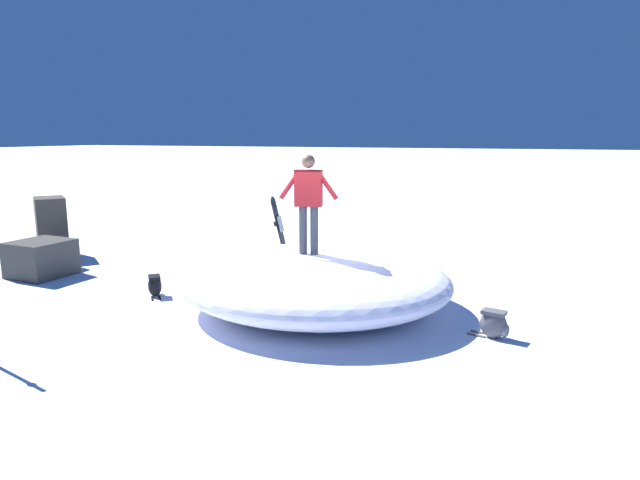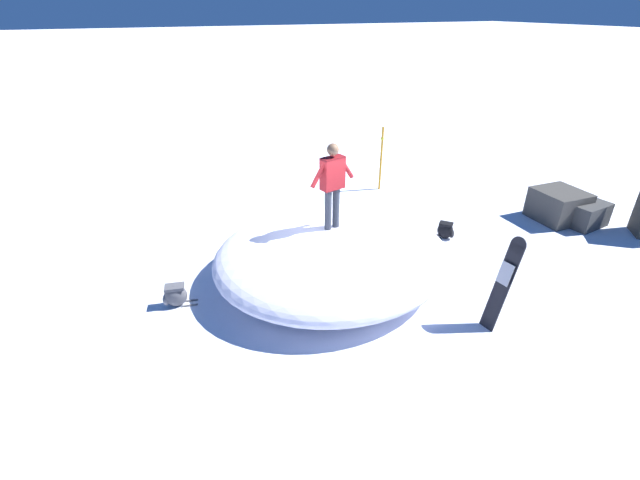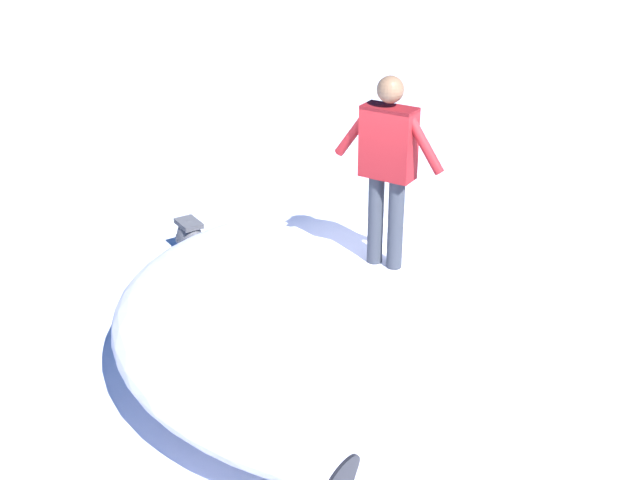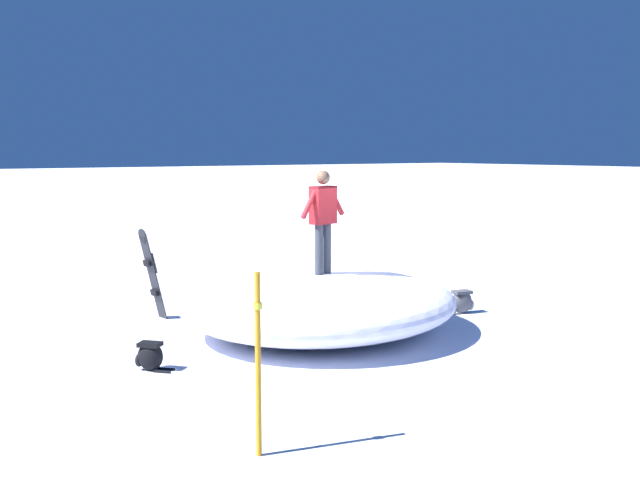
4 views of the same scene
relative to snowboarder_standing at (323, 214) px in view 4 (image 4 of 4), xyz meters
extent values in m
plane|color=white|center=(-0.36, 0.16, -2.06)|extent=(240.00, 240.00, 0.00)
ellipsoid|color=white|center=(-0.06, -0.17, -1.53)|extent=(5.26, 4.87, 1.06)
cylinder|color=#333842|center=(0.10, 0.02, -0.58)|extent=(0.14, 0.14, 0.84)
cylinder|color=#333842|center=(-0.10, -0.02, -0.58)|extent=(0.14, 0.14, 0.84)
cube|color=maroon|center=(0.00, 0.00, 0.16)|extent=(0.50, 0.32, 0.63)
sphere|color=#936B4C|center=(0.00, 0.00, 0.61)|extent=(0.23, 0.23, 0.23)
cylinder|color=maroon|center=(0.32, 0.07, 0.21)|extent=(0.41, 0.17, 0.52)
cylinder|color=maroon|center=(-0.32, -0.07, 0.21)|extent=(0.41, 0.17, 0.52)
cube|color=black|center=(1.87, -2.77, -1.27)|extent=(0.42, 0.32, 1.57)
cylinder|color=black|center=(2.05, -2.75, -0.49)|extent=(0.11, 0.29, 0.28)
cube|color=#B2B2B7|center=(1.88, -2.77, -0.99)|extent=(0.12, 0.25, 0.38)
cube|color=black|center=(1.98, -2.76, -0.99)|extent=(0.11, 0.20, 0.12)
cube|color=black|center=(1.84, -2.78, -1.56)|extent=(0.11, 0.20, 0.12)
ellipsoid|color=black|center=(3.18, 0.23, -1.85)|extent=(0.44, 0.45, 0.42)
ellipsoid|color=black|center=(3.30, 0.10, -1.91)|extent=(0.22, 0.21, 0.20)
cube|color=black|center=(3.18, 0.23, -1.68)|extent=(0.37, 0.38, 0.06)
cylinder|color=black|center=(3.10, 0.43, -2.04)|extent=(0.20, 0.22, 0.04)
cylinder|color=black|center=(2.99, 0.34, -2.04)|extent=(0.20, 0.22, 0.04)
ellipsoid|color=#4C4C51|center=(-3.17, 0.15, -1.83)|extent=(0.47, 0.36, 0.45)
ellipsoid|color=slate|center=(-3.36, 0.19, -1.90)|extent=(0.16, 0.23, 0.22)
cube|color=#4C4C51|center=(-3.17, 0.15, -1.65)|extent=(0.39, 0.30, 0.06)
cylinder|color=#4C4C51|center=(-2.97, 0.02, -2.04)|extent=(0.29, 0.10, 0.04)
cylinder|color=#4C4C51|center=(-2.93, 0.18, -2.04)|extent=(0.29, 0.10, 0.04)
cylinder|color=orange|center=(3.44, 3.69, -1.10)|extent=(0.06, 0.06, 1.91)
cylinder|color=yellow|center=(3.44, 3.69, -0.49)|extent=(0.10, 0.10, 0.06)
camera|label=1|loc=(-3.68, 8.74, 1.07)|focal=30.98mm
camera|label=2|loc=(-3.51, -7.11, 2.98)|focal=24.61mm
camera|label=3|loc=(4.27, -5.16, 2.40)|focal=46.33mm
camera|label=4|loc=(7.15, 10.02, 1.07)|focal=41.73mm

